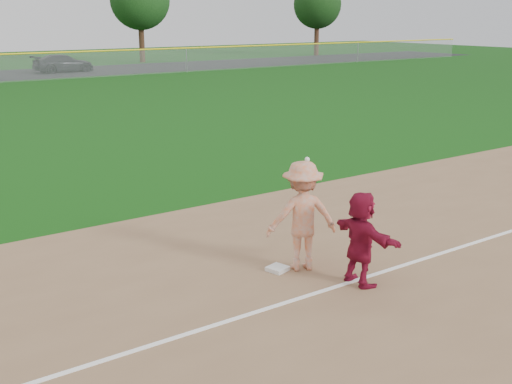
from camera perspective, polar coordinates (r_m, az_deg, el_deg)
ground at (r=12.25m, az=4.09°, el=-7.41°), size 160.00×160.00×0.00m
foul_line at (r=11.69m, az=6.60°, el=-8.52°), size 60.00×0.10×0.01m
first_base at (r=12.38m, az=1.93°, el=-6.83°), size 0.43×0.43×0.08m
base_runner at (r=11.67m, az=9.31°, el=-4.09°), size 0.59×1.64×1.74m
car_right at (r=57.75m, az=-16.75°, el=10.90°), size 5.20×2.37×1.48m
first_base_play at (r=12.18m, az=4.12°, el=-2.13°), size 1.57×1.27×2.23m
tree_3 at (r=68.08m, az=-10.29°, el=16.47°), size 6.00×6.00×9.19m
tree_4 at (r=78.80m, az=5.48°, el=16.25°), size 5.60×5.60×8.67m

